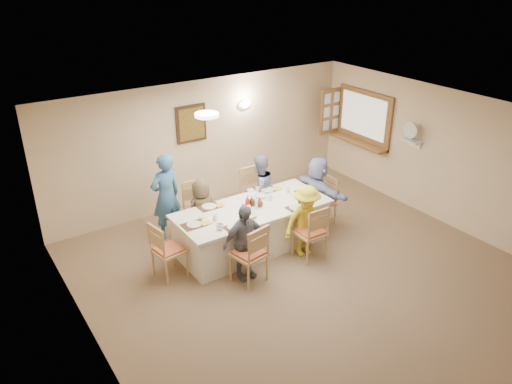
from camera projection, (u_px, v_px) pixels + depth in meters
ground at (317, 282)px, 7.72m from camera, size 7.00×7.00×0.00m
room_walls at (322, 194)px, 7.07m from camera, size 7.00×7.00×7.00m
wall_picture at (191, 124)px, 9.45m from camera, size 0.62×0.05×0.72m
wall_sconce at (245, 104)px, 9.95m from camera, size 0.26×0.09×0.18m
ceiling_light at (207, 115)px, 7.29m from camera, size 0.36×0.36×0.05m
serving_hatch at (364, 117)px, 10.50m from camera, size 0.06×1.50×1.15m
hatch_sill at (358, 142)px, 10.66m from camera, size 0.30×1.50×0.05m
shutter_door at (331, 111)px, 10.94m from camera, size 0.55×0.04×1.00m
fan_shelf at (411, 140)px, 9.49m from camera, size 0.22×0.36×0.03m
desk_fan at (411, 133)px, 9.41m from camera, size 0.30×0.30×0.28m
dining_table at (253, 227)px, 8.52m from camera, size 2.65×1.12×0.76m
chair_back_left at (199, 211)px, 8.76m from camera, size 0.56×0.56×1.03m
chair_back_right at (256, 195)px, 9.36m from camera, size 0.50×0.50×1.02m
chair_front_left at (249, 253)px, 7.56m from camera, size 0.56×0.56×1.00m
chair_front_right at (310, 231)px, 8.17m from camera, size 0.48×0.48×0.99m
chair_left_end at (169, 249)px, 7.69m from camera, size 0.53×0.53×0.96m
chair_right_end at (322, 201)px, 9.26m from camera, size 0.44×0.44×0.90m
diner_back_left at (202, 211)px, 8.64m from camera, size 0.62×0.44×1.16m
diner_back_right at (259, 190)px, 9.20m from camera, size 0.75×0.63×1.34m
diner_front_left at (244, 242)px, 7.60m from camera, size 0.74×0.33×1.25m
diner_front_right at (306, 221)px, 8.20m from camera, size 0.89×0.61×1.25m
diner_right_end at (317, 192)px, 9.10m from camera, size 1.27×0.46×1.35m
caregiver at (166, 196)px, 8.68m from camera, size 0.68×0.54×1.57m
placemat_fl at (235, 227)px, 7.73m from camera, size 0.34×0.25×0.01m
plate_fl at (235, 227)px, 7.73m from camera, size 0.25×0.25×0.02m
napkin_fl at (247, 225)px, 7.78m from camera, size 0.14×0.14×0.01m
placemat_fr at (296, 208)px, 8.34m from camera, size 0.33×0.24×0.01m
plate_fr at (296, 207)px, 8.33m from camera, size 0.25×0.25×0.02m
napkin_fr at (307, 206)px, 8.39m from camera, size 0.14×0.14×0.01m
placemat_bl at (209, 207)px, 8.37m from camera, size 0.36×0.27×0.01m
plate_bl at (209, 206)px, 8.36m from camera, size 0.24×0.24×0.02m
napkin_bl at (220, 205)px, 8.42m from camera, size 0.14×0.14×0.01m
placemat_br at (267, 190)px, 8.97m from camera, size 0.34×0.25×0.01m
plate_br at (268, 190)px, 8.96m from camera, size 0.24×0.24×0.02m
napkin_br at (277, 188)px, 9.02m from camera, size 0.15×0.15×0.01m
placemat_le at (194, 225)px, 7.80m from camera, size 0.37×0.27×0.01m
plate_le at (194, 225)px, 7.79m from camera, size 0.23×0.23×0.01m
napkin_le at (206, 223)px, 7.85m from camera, size 0.15×0.15×0.01m
placemat_re at (305, 191)px, 8.91m from camera, size 0.32×0.24×0.01m
plate_re at (305, 191)px, 8.91m from camera, size 0.22×0.22×0.01m
napkin_re at (314, 190)px, 8.96m from camera, size 0.13×0.13×0.01m
teacup_a at (220, 227)px, 7.66m from camera, size 0.20×0.20×0.09m
teacup_b at (258, 189)px, 8.92m from camera, size 0.10×0.10×0.08m
bowl_a at (250, 216)px, 8.03m from camera, size 0.31×0.31×0.06m
bowl_b at (260, 196)px, 8.68m from camera, size 0.34×0.34×0.06m
condiment_ketchup at (247, 202)px, 8.30m from camera, size 0.15×0.15×0.23m
condiment_brown at (252, 201)px, 8.37m from camera, size 0.11×0.11×0.18m
condiment_malt at (260, 202)px, 8.35m from camera, size 0.20×0.20×0.15m
drinking_glass at (243, 206)px, 8.29m from camera, size 0.07×0.07×0.11m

